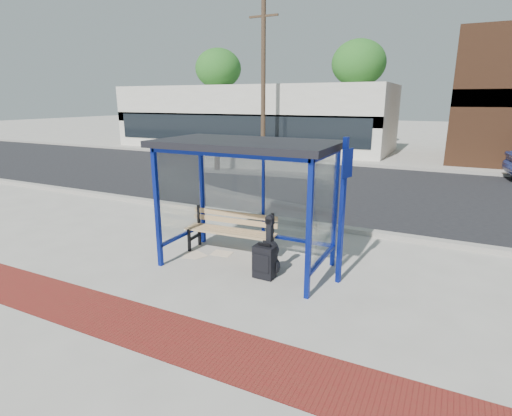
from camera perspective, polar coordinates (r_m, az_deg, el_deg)
The scene contains 19 objects.
ground at distance 7.89m, azimuth -1.35°, elevation -8.16°, with size 120.00×120.00×0.00m, color #B2ADA0.
brick_paver_strip at distance 5.97m, azimuth -13.52°, elevation -16.80°, with size 60.00×1.00×0.01m, color maroon.
curb_near at distance 10.37m, azimuth 6.11°, elevation -2.10°, with size 60.00×0.25×0.12m, color gray.
street_asphalt at distance 15.13m, azimuth 12.87°, elevation 2.90°, with size 60.00×10.00×0.00m, color black.
curb_far at distance 20.04m, azimuth 16.39°, elevation 5.79°, with size 60.00×0.25×0.12m, color gray.
far_sidewalk at distance 21.90m, azimuth 17.29°, elevation 6.33°, with size 60.00×4.00×0.01m, color #B2ADA0.
bus_shelter at distance 7.38m, azimuth -1.19°, elevation 6.96°, with size 3.30×1.80×2.42m.
storefront_white at distance 27.38m, azimuth -0.59°, elevation 12.85°, with size 18.00×6.04×4.00m.
tree_left at distance 33.38m, azimuth -5.41°, elevation 19.15°, with size 3.60×3.60×7.03m.
tree_mid at distance 29.21m, azimuth 14.46°, elevation 19.33°, with size 3.60×3.60×7.03m.
utility_pole_west at distance 21.94m, azimuth 1.05°, elevation 17.77°, with size 1.60×0.24×8.00m.
bench at distance 8.36m, azimuth -3.56°, elevation -2.99°, with size 1.97×0.59×0.92m.
guitar_bag at distance 7.32m, azimuth 1.94°, elevation -6.72°, with size 0.41×0.17×1.09m.
suitcase at distance 7.25m, azimuth 1.18°, elevation -7.72°, with size 0.39×0.26×0.66m.
backpack at distance 7.48m, azimuth 1.98°, elevation -8.01°, with size 0.36×0.34×0.38m.
sign_post at distance 6.87m, azimuth 12.31°, elevation 0.56°, with size 0.15×0.31×2.55m.
newspaper_a at distance 8.46m, azimuth -9.37°, elevation -6.69°, with size 0.34×0.27×0.01m, color white.
newspaper_b at distance 8.46m, azimuth -8.58°, elevation -6.64°, with size 0.42×0.33×0.01m, color white.
newspaper_c at distance 8.48m, azimuth -4.89°, elevation -6.48°, with size 0.41×0.33×0.01m, color white.
Camera 1 is at (3.38, -6.41, 3.13)m, focal length 28.00 mm.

